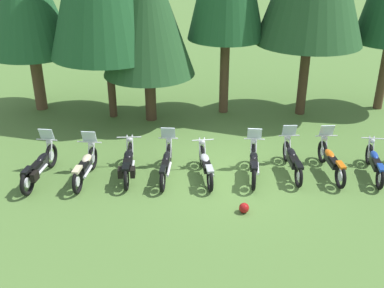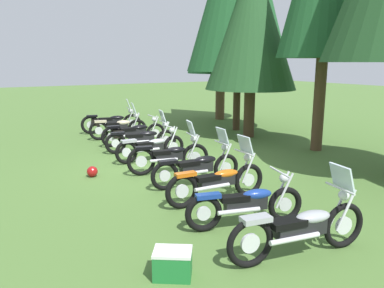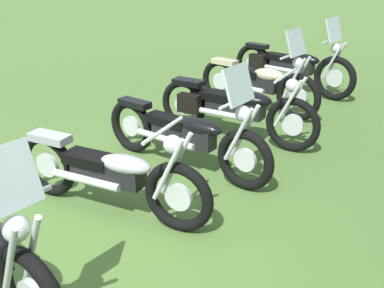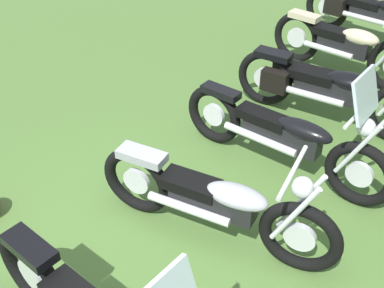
{
  "view_description": "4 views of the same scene",
  "coord_description": "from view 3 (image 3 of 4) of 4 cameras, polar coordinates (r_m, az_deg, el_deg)",
  "views": [
    {
      "loc": [
        -2.65,
        -12.36,
        7.12
      ],
      "look_at": [
        -1.1,
        0.6,
        0.87
      ],
      "focal_mm": 43.5,
      "sensor_mm": 36.0,
      "label": 1
    },
    {
      "loc": [
        9.49,
        -4.6,
        2.92
      ],
      "look_at": [
        1.18,
        0.27,
        0.84
      ],
      "focal_mm": 35.66,
      "sensor_mm": 36.0,
      "label": 2
    },
    {
      "loc": [
        2.46,
        2.49,
        2.43
      ],
      "look_at": [
        -1.29,
        0.62,
        0.65
      ],
      "focal_mm": 42.75,
      "sensor_mm": 36.0,
      "label": 3
    },
    {
      "loc": [
        2.01,
        1.2,
        3.22
      ],
      "look_at": [
        -0.76,
        -0.24,
        0.95
      ],
      "focal_mm": 44.55,
      "sensor_mm": 36.0,
      "label": 4
    }
  ],
  "objects": [
    {
      "name": "motorcycle_3",
      "position": [
        5.33,
        -0.8,
        1.26
      ],
      "size": [
        0.71,
        2.37,
        1.36
      ],
      "rotation": [
        0.0,
        0.0,
        1.38
      ],
      "color": "black",
      "rests_on": "ground_plane"
    },
    {
      "name": "motorcycle_1",
      "position": [
        7.44,
        8.34,
        7.59
      ],
      "size": [
        0.81,
        2.17,
        1.38
      ],
      "rotation": [
        0.0,
        0.0,
        1.35
      ],
      "color": "black",
      "rests_on": "ground_plane"
    },
    {
      "name": "ground_plane",
      "position": [
        4.26,
        -15.77,
        -12.77
      ],
      "size": [
        80.0,
        80.0,
        0.0
      ],
      "primitive_type": "plane",
      "color": "#4C7033"
    },
    {
      "name": "motorcycle_4",
      "position": [
        4.53,
        -10.34,
        -3.55
      ],
      "size": [
        0.69,
        2.25,
        1.0
      ],
      "rotation": [
        0.0,
        0.0,
        1.58
      ],
      "color": "black",
      "rests_on": "ground_plane"
    },
    {
      "name": "motorcycle_0",
      "position": [
        8.69,
        12.18,
        9.57
      ],
      "size": [
        0.92,
        2.42,
        1.4
      ],
      "rotation": [
        0.0,
        0.0,
        1.32
      ],
      "color": "black",
      "rests_on": "ground_plane"
    },
    {
      "name": "motorcycle_2",
      "position": [
        6.27,
        5.04,
        4.66
      ],
      "size": [
        0.77,
        2.37,
        1.02
      ],
      "rotation": [
        0.0,
        0.0,
        1.5
      ],
      "color": "black",
      "rests_on": "ground_plane"
    }
  ]
}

